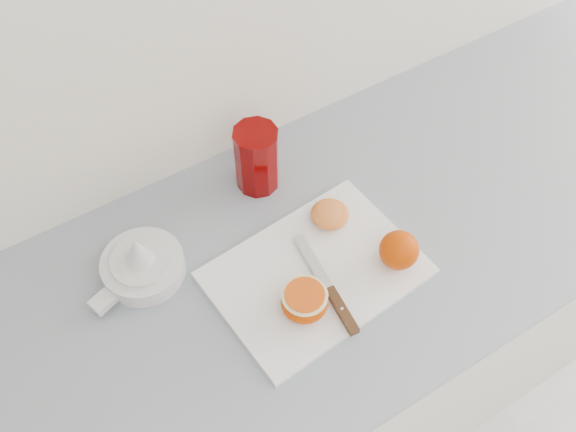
% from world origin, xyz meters
% --- Properties ---
extents(counter, '(2.49, 0.64, 0.89)m').
position_xyz_m(counter, '(-0.13, 1.70, 0.45)').
color(counter, silver).
rests_on(counter, ground).
extents(cutting_board, '(0.38, 0.29, 0.01)m').
position_xyz_m(cutting_board, '(-0.10, 1.65, 0.90)').
color(cutting_board, white).
rests_on(cutting_board, counter).
extents(whole_orange, '(0.07, 0.07, 0.07)m').
position_xyz_m(whole_orange, '(0.03, 1.60, 0.94)').
color(whole_orange, '#C65200').
rests_on(whole_orange, cutting_board).
extents(half_orange, '(0.08, 0.08, 0.05)m').
position_xyz_m(half_orange, '(-0.16, 1.60, 0.93)').
color(half_orange, '#C65200').
rests_on(half_orange, cutting_board).
extents(squeezed_shell, '(0.07, 0.07, 0.03)m').
position_xyz_m(squeezed_shell, '(-0.02, 1.74, 0.92)').
color(squeezed_shell, orange).
rests_on(squeezed_shell, cutting_board).
extents(paring_knife, '(0.04, 0.22, 0.01)m').
position_xyz_m(paring_knife, '(-0.11, 1.58, 0.91)').
color(paring_knife, '#442913').
rests_on(paring_knife, cutting_board).
extents(citrus_juicer, '(0.19, 0.15, 0.10)m').
position_xyz_m(citrus_juicer, '(-0.36, 1.82, 0.92)').
color(citrus_juicer, white).
rests_on(citrus_juicer, counter).
extents(red_tumbler, '(0.09, 0.09, 0.14)m').
position_xyz_m(red_tumbler, '(-0.08, 1.89, 0.96)').
color(red_tumbler, '#6A0000').
rests_on(red_tumbler, counter).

